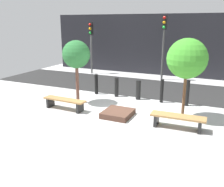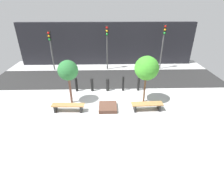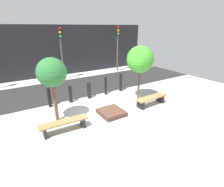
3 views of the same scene
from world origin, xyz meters
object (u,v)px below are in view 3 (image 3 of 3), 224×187
(tree_behind_left_bench, at_px, (52,73))
(bollard_far_right, at_px, (121,82))
(tree_behind_right_bench, at_px, (140,60))
(bollard_left, at_px, (70,94))
(traffic_light_mid_east, at_px, (118,41))
(bollard_right, at_px, (106,86))
(bench_left, at_px, (64,124))
(bollard_center, at_px, (89,91))
(bollard_far_left, at_px, (49,98))
(planter_bed, at_px, (111,112))
(traffic_light_mid_west, at_px, (61,44))
(bench_right, at_px, (151,99))

(tree_behind_left_bench, xyz_separation_m, bollard_far_right, (4.31, 1.52, -1.50))
(tree_behind_left_bench, bearing_deg, tree_behind_right_bench, 0.00)
(bollard_left, relative_size, traffic_light_mid_east, 0.24)
(bollard_left, relative_size, bollard_far_right, 0.82)
(bollard_left, distance_m, bollard_far_right, 3.17)
(tree_behind_left_bench, xyz_separation_m, bollard_right, (3.26, 1.52, -1.54))
(bench_left, height_order, bollard_right, bollard_right)
(bollard_far_right, bearing_deg, bollard_center, 180.00)
(traffic_light_mid_east, bearing_deg, bollard_far_right, -121.63)
(bollard_right, bearing_deg, bollard_far_right, 0.00)
(bollard_center, bearing_deg, bollard_far_left, 180.00)
(bollard_far_left, relative_size, traffic_light_mid_east, 0.25)
(planter_bed, xyz_separation_m, traffic_light_mid_east, (4.79, 6.65, 2.51))
(planter_bed, distance_m, bollard_left, 2.55)
(bollard_far_left, distance_m, bollard_far_right, 4.23)
(planter_bed, bearing_deg, bench_left, -174.81)
(tree_behind_left_bench, bearing_deg, bollard_left, 53.08)
(traffic_light_mid_west, height_order, traffic_light_mid_east, traffic_light_mid_east)
(planter_bed, bearing_deg, bench_right, -5.19)
(bollard_left, xyz_separation_m, bollard_far_right, (3.17, 0.00, 0.10))
(bench_right, bearing_deg, tree_behind_right_bench, 87.99)
(planter_bed, relative_size, bollard_far_right, 1.01)
(bench_right, distance_m, bollard_left, 4.11)
(bollard_center, xyz_separation_m, bollard_far_right, (2.11, 0.00, 0.11))
(bench_left, bearing_deg, tree_behind_right_bench, 14.50)
(bollard_center, bearing_deg, traffic_light_mid_west, 90.00)
(bollard_right, bearing_deg, traffic_light_mid_west, 103.66)
(bollard_center, relative_size, bollard_far_right, 0.80)
(planter_bed, relative_size, bollard_center, 1.26)
(bollard_center, bearing_deg, tree_behind_right_bench, -34.70)
(bollard_left, xyz_separation_m, bollard_center, (1.06, 0.00, -0.02))
(traffic_light_mid_east, bearing_deg, planter_bed, -125.78)
(bench_left, bearing_deg, bollard_far_right, 32.10)
(bollard_right, xyz_separation_m, traffic_light_mid_east, (3.73, 4.35, 2.10))
(bollard_far_right, bearing_deg, tree_behind_right_bench, -86.66)
(tree_behind_left_bench, distance_m, bollard_right, 3.91)
(bench_right, height_order, bollard_left, bollard_left)
(bollard_left, bearing_deg, bollard_right, 0.00)
(bollard_left, xyz_separation_m, traffic_light_mid_west, (1.06, 4.35, 2.11))
(bollard_left, bearing_deg, bollard_far_right, 0.00)
(tree_behind_left_bench, relative_size, traffic_light_mid_east, 0.70)
(bollard_center, xyz_separation_m, traffic_light_mid_west, (0.00, 4.35, 2.13))
(bollard_center, bearing_deg, planter_bed, -90.00)
(tree_behind_right_bench, xyz_separation_m, bollard_right, (-1.15, 1.52, -1.64))
(bollard_left, height_order, bollard_right, bollard_right)
(traffic_light_mid_west, bearing_deg, bollard_far_right, -64.08)
(bench_left, distance_m, bollard_far_left, 2.51)
(tree_behind_right_bench, xyz_separation_m, traffic_light_mid_west, (-2.20, 5.87, 0.42))
(bench_right, relative_size, traffic_light_mid_east, 0.47)
(tree_behind_right_bench, height_order, bollard_far_left, tree_behind_right_bench)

